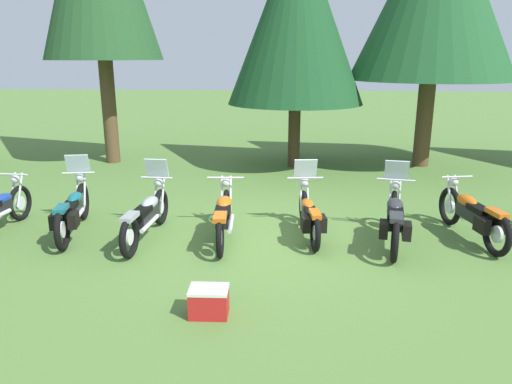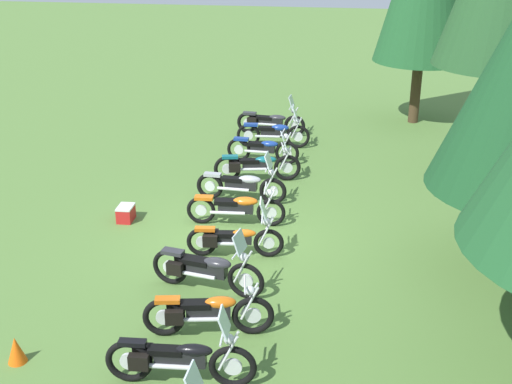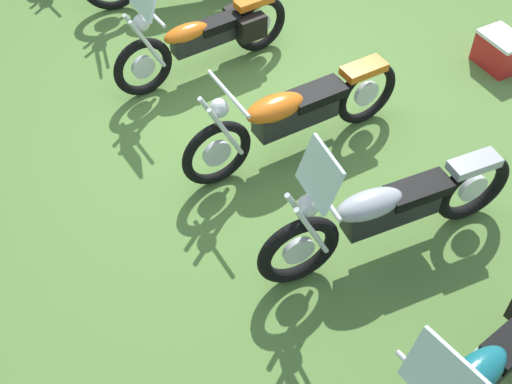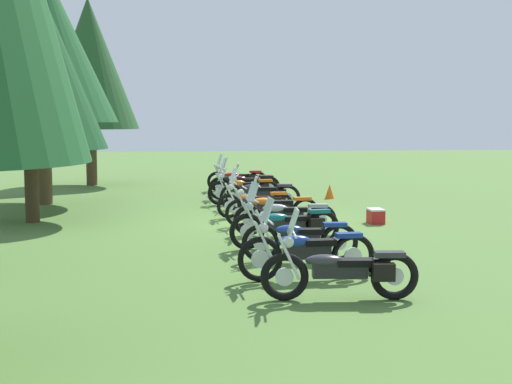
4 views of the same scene
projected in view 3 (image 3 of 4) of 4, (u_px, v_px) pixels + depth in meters
name	position (u px, v px, depth m)	size (l,w,h in m)	color
ground_plane	(250.00, 105.00, 6.94)	(80.00, 80.00, 0.00)	#547A38
motorcycle_3	(493.00, 363.00, 4.40)	(0.82, 2.40, 1.39)	black
motorcycle_4	(387.00, 210.00, 5.33)	(0.61, 2.39, 1.37)	black
motorcycle_5	(294.00, 113.00, 6.14)	(0.71, 2.38, 1.00)	black
motorcycle_6	(206.00, 35.00, 7.04)	(0.70, 2.12, 1.34)	black
picnic_cooler	(500.00, 51.00, 7.27)	(0.51, 0.37, 0.38)	red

